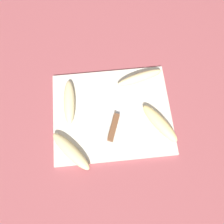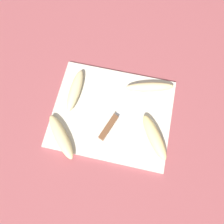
% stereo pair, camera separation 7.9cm
% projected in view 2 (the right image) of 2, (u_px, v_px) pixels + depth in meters
% --- Properties ---
extents(ground_plane, '(4.00, 4.00, 0.00)m').
position_uv_depth(ground_plane, '(112.00, 114.00, 0.81)').
color(ground_plane, '#93474C').
extents(cutting_board, '(0.43, 0.35, 0.01)m').
position_uv_depth(cutting_board, '(112.00, 113.00, 0.80)').
color(cutting_board, beige).
rests_on(cutting_board, ground_plane).
extents(knife, '(0.11, 0.25, 0.02)m').
position_uv_depth(knife, '(114.00, 121.00, 0.78)').
color(knife, brown).
rests_on(knife, cutting_board).
extents(banana_mellow_near, '(0.15, 0.16, 0.03)m').
position_uv_depth(banana_mellow_near, '(61.00, 136.00, 0.75)').
color(banana_mellow_near, beige).
rests_on(banana_mellow_near, cutting_board).
extents(banana_ripe_center, '(0.18, 0.08, 0.04)m').
position_uv_depth(banana_ripe_center, '(150.00, 87.00, 0.81)').
color(banana_ripe_center, beige).
rests_on(banana_ripe_center, cutting_board).
extents(banana_soft_right, '(0.04, 0.17, 0.03)m').
position_uv_depth(banana_soft_right, '(75.00, 90.00, 0.81)').
color(banana_soft_right, beige).
rests_on(banana_soft_right, cutting_board).
extents(banana_golden_short, '(0.13, 0.16, 0.04)m').
position_uv_depth(banana_golden_short, '(154.00, 137.00, 0.75)').
color(banana_golden_short, '#EDD689').
rests_on(banana_golden_short, cutting_board).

